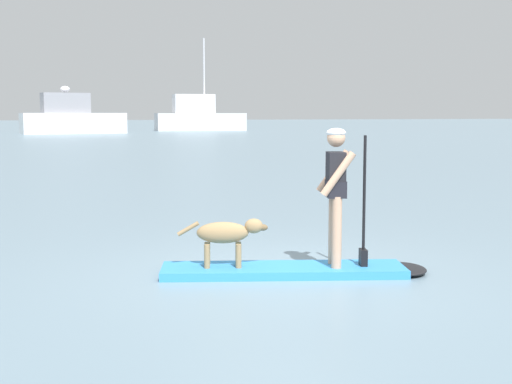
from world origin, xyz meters
name	(u,v)px	position (x,y,z in m)	size (l,w,h in m)	color
ground_plane	(283,274)	(0.00, 0.00, 0.00)	(400.00, 400.00, 0.00)	slate
paddleboard	(302,270)	(0.22, -0.07, 0.05)	(3.29, 1.60, 0.10)	#338CD8
person_paddler	(337,186)	(0.62, -0.19, 1.07)	(0.67, 0.57, 1.67)	tan
dog	(227,234)	(-0.65, 0.20, 0.50)	(1.06, 0.41, 0.59)	#997A51
moored_boat_far_port	(72,118)	(2.56, 61.93, 1.49)	(10.08, 3.95, 4.55)	white
moored_boat_outer	(198,117)	(17.16, 69.59, 1.54)	(10.27, 4.38, 10.36)	silver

